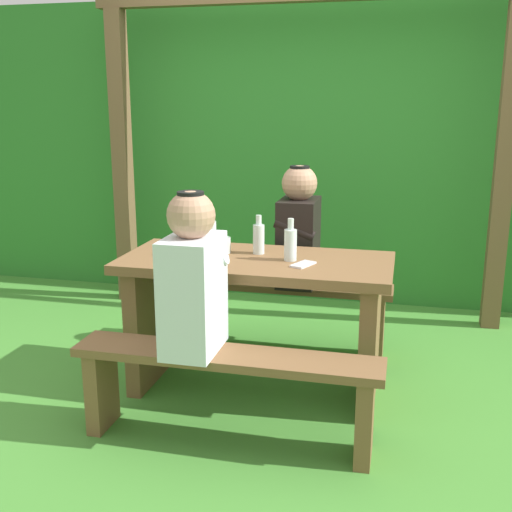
{
  "coord_description": "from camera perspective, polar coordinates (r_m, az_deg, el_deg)",
  "views": [
    {
      "loc": [
        0.73,
        -3.05,
        1.54
      ],
      "look_at": [
        0.0,
        0.0,
        0.74
      ],
      "focal_mm": 43.83,
      "sensor_mm": 36.0,
      "label": 1
    }
  ],
  "objects": [
    {
      "name": "pergola_post_right",
      "position": [
        4.43,
        21.68,
        7.26
      ],
      "size": [
        0.12,
        0.12,
        2.16
      ],
      "primitive_type": "cube",
      "color": "brown",
      "rests_on": "ground_plane"
    },
    {
      "name": "bottle_left",
      "position": [
        3.25,
        -4.16,
        1.71
      ],
      "size": [
        0.06,
        0.06,
        0.25
      ],
      "color": "silver",
      "rests_on": "picnic_table"
    },
    {
      "name": "bench_far",
      "position": [
        3.89,
        1.97,
        -4.14
      ],
      "size": [
        1.4,
        0.24,
        0.44
      ],
      "color": "brown",
      "rests_on": "ground_plane"
    },
    {
      "name": "hedge_backdrop",
      "position": [
        5.16,
        5.4,
        9.59
      ],
      "size": [
        6.4,
        0.8,
        2.26
      ],
      "primitive_type": "cube",
      "color": "#2F7B2C",
      "rests_on": "ground_plane"
    },
    {
      "name": "bottle_center",
      "position": [
        3.32,
        0.25,
        1.67
      ],
      "size": [
        0.06,
        0.06,
        0.21
      ],
      "color": "silver",
      "rests_on": "picnic_table"
    },
    {
      "name": "cell_phone",
      "position": [
        3.11,
        4.33,
        -0.77
      ],
      "size": [
        0.12,
        0.16,
        0.01
      ],
      "primitive_type": "cube",
      "rotation": [
        0.0,
        0.0,
        -0.4
      ],
      "color": "silver",
      "rests_on": "picnic_table"
    },
    {
      "name": "pergola_post_left",
      "position": [
        4.86,
        -12.09,
        8.46
      ],
      "size": [
        0.12,
        0.12,
        2.16
      ],
      "primitive_type": "cube",
      "color": "brown",
      "rests_on": "ground_plane"
    },
    {
      "name": "ground_plane",
      "position": [
        3.49,
        0.0,
        -11.93
      ],
      "size": [
        12.0,
        12.0,
        0.0
      ],
      "primitive_type": "plane",
      "color": "#458B32"
    },
    {
      "name": "person_white_shirt",
      "position": [
        2.74,
        -5.78,
        -2.09
      ],
      "size": [
        0.25,
        0.35,
        0.72
      ],
      "color": "silver",
      "rests_on": "bench_near"
    },
    {
      "name": "bench_near",
      "position": [
        2.86,
        -2.72,
        -11.11
      ],
      "size": [
        1.4,
        0.24,
        0.44
      ],
      "color": "brown",
      "rests_on": "ground_plane"
    },
    {
      "name": "picnic_table",
      "position": [
        3.3,
        0.0,
        -4.14
      ],
      "size": [
        1.4,
        0.64,
        0.73
      ],
      "color": "brown",
      "rests_on": "ground_plane"
    },
    {
      "name": "person_black_coat",
      "position": [
        3.74,
        3.91,
        2.35
      ],
      "size": [
        0.25,
        0.35,
        0.72
      ],
      "color": "black",
      "rests_on": "bench_far"
    },
    {
      "name": "bottle_right",
      "position": [
        3.18,
        3.16,
        1.13
      ],
      "size": [
        0.06,
        0.06,
        0.22
      ],
      "color": "silver",
      "rests_on": "picnic_table"
    },
    {
      "name": "drinking_glass",
      "position": [
        3.34,
        -2.94,
        1.0
      ],
      "size": [
        0.07,
        0.07,
        0.09
      ],
      "primitive_type": "cylinder",
      "color": "silver",
      "rests_on": "picnic_table"
    }
  ]
}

